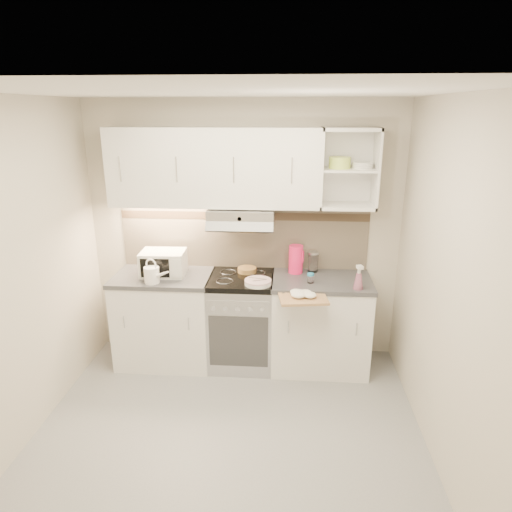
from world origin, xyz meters
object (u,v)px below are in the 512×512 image
at_px(electric_range, 242,320).
at_px(microwave, 163,263).
at_px(spray_bottle, 359,279).
at_px(glass_jar, 313,262).
at_px(cutting_board, 302,297).
at_px(plate_stack, 258,282).
at_px(pink_pitcher, 296,259).
at_px(watering_can, 152,274).

height_order(electric_range, microwave, microwave).
xyz_separation_m(electric_range, spray_bottle, (1.05, -0.22, 0.54)).
height_order(glass_jar, cutting_board, glass_jar).
height_order(microwave, plate_stack, microwave).
xyz_separation_m(pink_pitcher, spray_bottle, (0.54, -0.38, -0.04)).
xyz_separation_m(microwave, watering_can, (-0.04, -0.22, -0.03)).
xyz_separation_m(spray_bottle, cutting_board, (-0.49, -0.14, -0.12)).
bearing_deg(plate_stack, microwave, 167.81).
bearing_deg(cutting_board, electric_range, 139.22).
relative_size(electric_range, microwave, 2.15).
bearing_deg(pink_pitcher, glass_jar, 33.44).
xyz_separation_m(electric_range, microwave, (-0.74, 0.02, 0.56)).
bearing_deg(watering_can, plate_stack, 25.09).
relative_size(spray_bottle, cutting_board, 0.59).
bearing_deg(glass_jar, electric_range, -163.54).
xyz_separation_m(watering_can, cutting_board, (1.35, -0.16, -0.11)).
bearing_deg(pink_pitcher, plate_stack, -116.00).
bearing_deg(microwave, watering_can, -103.19).
xyz_separation_m(electric_range, plate_stack, (0.17, -0.18, 0.47)).
distance_m(microwave, pink_pitcher, 1.26).
xyz_separation_m(plate_stack, glass_jar, (0.51, 0.38, 0.08)).
bearing_deg(cutting_board, pink_pitcher, 87.78).
relative_size(electric_range, watering_can, 3.48).
bearing_deg(microwave, plate_stack, -14.41).
xyz_separation_m(electric_range, watering_can, (-0.78, -0.20, 0.53)).
bearing_deg(microwave, glass_jar, 5.16).
height_order(plate_stack, spray_bottle, spray_bottle).
bearing_deg(cutting_board, plate_stack, 147.14).
xyz_separation_m(microwave, spray_bottle, (1.79, -0.24, -0.02)).
bearing_deg(microwave, spray_bottle, -9.75).
distance_m(watering_can, plate_stack, 0.95).
relative_size(electric_range, glass_jar, 4.56).
xyz_separation_m(plate_stack, cutting_board, (0.39, -0.18, -0.05)).
bearing_deg(plate_stack, spray_bottle, -2.60).
distance_m(electric_range, glass_jar, 0.89).
height_order(plate_stack, glass_jar, glass_jar).
relative_size(microwave, pink_pitcher, 1.55).
distance_m(spray_bottle, cutting_board, 0.52).
height_order(plate_stack, pink_pitcher, pink_pitcher).
xyz_separation_m(watering_can, plate_stack, (0.95, 0.02, -0.06)).
height_order(electric_range, pink_pitcher, pink_pitcher).
distance_m(microwave, spray_bottle, 1.81).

